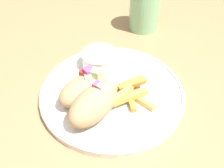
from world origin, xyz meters
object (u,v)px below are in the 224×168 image
Objects in this scene: sauce_ramekin at (99,58)px; water_glass at (144,10)px; pita_sandwich_far at (84,89)px; plate at (112,92)px; pita_sandwich_near at (94,104)px; fries_pile at (128,92)px.

sauce_ramekin is 0.23m from water_glass.
plate is at bearing -20.35° from pita_sandwich_far.
pita_sandwich_near is 1.16× the size of fries_pile.
plate is 0.07m from pita_sandwich_far.
pita_sandwich_far is at bearing 145.28° from fries_pile.
pita_sandwich_near reaches higher than plate.
sauce_ramekin is 0.68× the size of water_glass.
water_glass is (0.30, 0.15, 0.01)m from pita_sandwich_far.
sauce_ramekin reaches higher than plate.
pita_sandwich_near is 1.17× the size of pita_sandwich_far.
water_glass reaches higher than plate.
fries_pile is at bearing -64.27° from plate.
fries_pile is 1.41× the size of sauce_ramekin.
water_glass is at bearing 20.21° from sauce_ramekin.
pita_sandwich_far is 0.99× the size of fries_pile.
sauce_ramekin is (0.10, 0.12, -0.01)m from pita_sandwich_near.
sauce_ramekin is at bearing 71.59° from plate.
water_glass reaches higher than sauce_ramekin.
plate is 2.51× the size of water_glass.
water_glass reaches higher than fries_pile.
plate is 0.08m from pita_sandwich_near.
fries_pile is (0.07, -0.05, -0.01)m from pita_sandwich_far.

